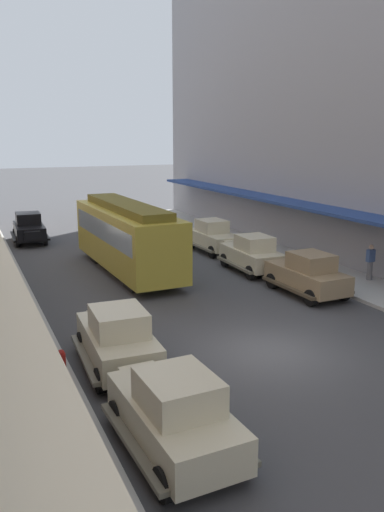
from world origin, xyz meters
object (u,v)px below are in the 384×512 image
Objects in this scene: streetcar at (127,234)px; fire_hydrant at (62,364)px; pedestrian_1 at (25,324)px; parked_car_2 at (118,337)px; parked_car_3 at (307,273)px; parked_car_1 at (29,227)px; parked_car_5 at (174,411)px; pedestrian_2 at (370,262)px; parked_car_4 at (214,236)px; parked_car_6 at (252,253)px.

fire_hydrant is (-5.18, -10.63, -1.34)m from streetcar.
fire_hydrant is 0.50× the size of pedestrian_1.
parked_car_2 is 1.75m from fire_hydrant.
parked_car_3 is at bearing -49.10° from streetcar.
parked_car_1 and parked_car_5 have the same top height.
pedestrian_1 is at bearing -173.10° from pedestrian_2.
parked_car_5 is at bearing -103.64° from streetcar.
parked_car_3 is 11.68m from fire_hydrant.
parked_car_4 is 6.49m from streetcar.
parked_car_2 is at bearing -90.24° from parked_car_1.
fire_hydrant is 2.50m from pedestrian_1.
parked_car_3 is (9.23, -16.39, 0.00)m from parked_car_1.
streetcar is at bearing 71.21° from parked_car_2.
streetcar reaches higher than fire_hydrant.
parked_car_3 is at bearing 7.56° from pedestrian_1.
streetcar is at bearing 63.99° from fire_hydrant.
parked_car_4 is 5.22× the size of fire_hydrant.
parked_car_6 reaches higher than pedestrian_1.
parked_car_1 reaches higher than fire_hydrant.
parked_car_1 and parked_car_4 have the same top height.
parked_car_5 is (-9.54, -17.22, 0.00)m from parked_car_4.
parked_car_5 reaches higher than pedestrian_2.
parked_car_5 is 6.93m from pedestrian_1.
streetcar is 5.89× the size of pedestrian_2.
pedestrian_1 is (-2.33, 2.05, 0.05)m from parked_car_2.
pedestrian_1 is (-11.78, -10.66, 0.05)m from parked_car_4.
pedestrian_2 is at bearing -51.19° from parked_car_1.
parked_car_6 is at bearing 26.95° from pedestrian_1.
parked_car_6 is at bearing -53.06° from parked_car_1.
parked_car_6 is (9.26, 12.41, 0.00)m from parked_car_5.
parked_car_2 is 1.00× the size of parked_car_5.
parked_car_6 is at bearing 37.17° from fire_hydrant.
pedestrian_1 is (-11.50, -5.85, 0.05)m from parked_car_6.
pedestrian_1 and pedestrian_2 have the same top height.
parked_car_1 is 20.63m from pedestrian_2.
pedestrian_1 is 1.00× the size of pedestrian_2.
parked_car_2 is at bearing -158.87° from parked_car_3.
parked_car_4 is at bearing 89.12° from parked_car_3.
parked_car_1 is 24.49m from parked_car_5.
parked_car_5 is at bearing -71.13° from pedestrian_1.
parked_car_3 is at bearing -88.14° from parked_car_6.
streetcar is 10.14m from pedestrian_1.
parked_car_3 is 0.44× the size of streetcar.
parked_car_3 and parked_car_4 have the same top height.
parked_car_1 is at bearing 128.81° from pedestrian_2.
streetcar reaches higher than pedestrian_2.
streetcar is at bearing 146.10° from pedestrian_2.
pedestrian_1 is at bearing -97.67° from parked_car_1.
parked_car_4 is 1.00× the size of parked_car_6.
pedestrian_1 is (-2.41, -17.93, 0.05)m from parked_car_1.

